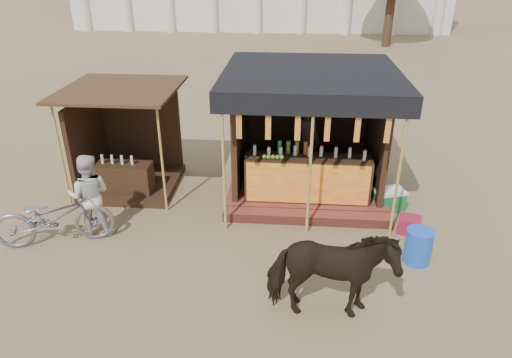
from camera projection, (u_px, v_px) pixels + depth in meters
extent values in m
plane|color=#846B4C|center=(248.00, 280.00, 7.65)|extent=(120.00, 120.00, 0.00)
cube|color=brown|center=(305.00, 183.00, 10.65)|extent=(3.40, 2.80, 0.22)
cube|color=brown|center=(306.00, 217.00, 9.27)|extent=(3.40, 0.35, 0.20)
cube|color=#332112|center=(307.00, 178.00, 9.54)|extent=(2.60, 0.55, 0.95)
cube|color=#F8501D|center=(307.00, 184.00, 9.29)|extent=(2.50, 0.02, 0.88)
cube|color=#332112|center=(307.00, 110.00, 11.16)|extent=(3.00, 0.12, 2.50)
cube|color=#332112|center=(241.00, 126.00, 10.16)|extent=(0.12, 2.50, 2.50)
cube|color=#332112|center=(377.00, 129.00, 9.94)|extent=(0.12, 2.50, 2.50)
cube|color=black|center=(312.00, 72.00, 9.30)|extent=(3.60, 3.60, 0.06)
cube|color=black|center=(314.00, 106.00, 7.79)|extent=(3.60, 0.06, 0.36)
cylinder|color=tan|center=(224.00, 166.00, 8.46)|extent=(0.06, 0.06, 2.75)
cylinder|color=tan|center=(310.00, 169.00, 8.35)|extent=(0.06, 0.06, 2.75)
cylinder|color=tan|center=(399.00, 172.00, 8.23)|extent=(0.06, 0.06, 2.75)
cube|color=red|center=(239.00, 124.00, 8.08)|extent=(0.10, 0.02, 0.55)
cube|color=red|center=(268.00, 125.00, 8.04)|extent=(0.10, 0.02, 0.55)
cube|color=red|center=(298.00, 126.00, 8.00)|extent=(0.10, 0.02, 0.55)
cube|color=red|center=(328.00, 127.00, 7.96)|extent=(0.10, 0.02, 0.55)
cube|color=red|center=(358.00, 127.00, 7.92)|extent=(0.10, 0.02, 0.55)
cube|color=red|center=(388.00, 128.00, 7.89)|extent=(0.10, 0.02, 0.55)
imported|color=black|center=(306.00, 142.00, 10.30)|extent=(0.75, 0.63, 1.75)
cube|color=#332112|center=(134.00, 183.00, 10.69)|extent=(2.00, 2.00, 0.15)
cube|color=#332112|center=(142.00, 130.00, 11.11)|extent=(1.90, 0.10, 2.10)
cube|color=#332112|center=(88.00, 143.00, 10.33)|extent=(0.10, 1.90, 2.10)
cube|color=#472D19|center=(120.00, 89.00, 9.59)|extent=(2.40, 2.40, 0.06)
cylinder|color=tan|center=(62.00, 157.00, 9.34)|extent=(0.05, 0.05, 2.35)
cylinder|color=tan|center=(162.00, 160.00, 9.19)|extent=(0.05, 0.05, 2.35)
cube|color=#332112|center=(125.00, 180.00, 10.10)|extent=(1.20, 0.50, 0.80)
imported|color=black|center=(330.00, 275.00, 6.55)|extent=(1.84, 0.88, 1.54)
imported|color=gray|center=(53.00, 217.00, 8.39)|extent=(2.26, 1.34, 1.12)
imported|color=beige|center=(90.00, 195.00, 8.59)|extent=(0.90, 0.76, 1.64)
cylinder|color=blue|center=(418.00, 246.00, 7.97)|extent=(0.55, 0.55, 0.64)
cube|color=maroon|center=(409.00, 225.00, 8.89)|extent=(0.50, 0.46, 0.33)
cube|color=#176832|center=(388.00, 201.00, 9.68)|extent=(0.72, 0.58, 0.40)
cube|color=white|center=(390.00, 191.00, 9.58)|extent=(0.74, 0.61, 0.06)
cylinder|color=silver|center=(83.00, 4.00, 31.44)|extent=(0.70, 0.70, 3.60)
cylinder|color=silver|center=(126.00, 4.00, 31.22)|extent=(0.70, 0.70, 3.60)
cylinder|color=silver|center=(169.00, 4.00, 31.01)|extent=(0.70, 0.70, 3.60)
cylinder|color=silver|center=(212.00, 5.00, 30.79)|extent=(0.70, 0.70, 3.60)
cylinder|color=silver|center=(256.00, 5.00, 30.57)|extent=(0.70, 0.70, 3.60)
cylinder|color=silver|center=(301.00, 5.00, 30.35)|extent=(0.70, 0.70, 3.60)
cylinder|color=silver|center=(347.00, 6.00, 30.13)|extent=(0.70, 0.70, 3.60)
cylinder|color=silver|center=(393.00, 6.00, 29.91)|extent=(0.70, 0.70, 3.60)
cylinder|color=silver|center=(440.00, 7.00, 29.69)|extent=(0.70, 0.70, 3.60)
cylinder|color=#382314|center=(390.00, 10.00, 25.96)|extent=(0.50, 0.50, 4.00)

